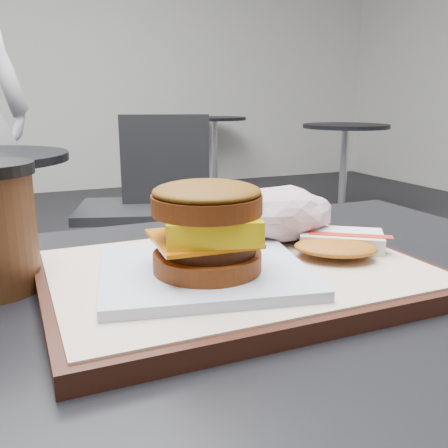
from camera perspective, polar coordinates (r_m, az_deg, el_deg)
customer_table at (r=0.60m, az=3.88°, el=-23.71°), size 0.80×0.60×0.77m
serving_tray at (r=0.51m, az=1.55°, el=-5.82°), size 0.38×0.28×0.02m
breakfast_sandwich at (r=0.46m, az=-2.01°, el=-1.64°), size 0.22×0.20×0.09m
hash_brown at (r=0.56m, az=12.98°, el=-2.15°), size 0.14×0.13×0.02m
crumpled_wrapper at (r=0.60m, az=6.09°, el=1.24°), size 0.14×0.11×0.06m
neighbor_chair at (r=2.29m, az=-9.55°, el=2.91°), size 0.65×0.53×0.88m
bg_table_near at (r=4.05m, az=13.62°, el=8.37°), size 0.66×0.66×0.75m
bg_table_far at (r=5.33m, az=-1.09°, el=10.11°), size 0.66×0.66×0.75m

